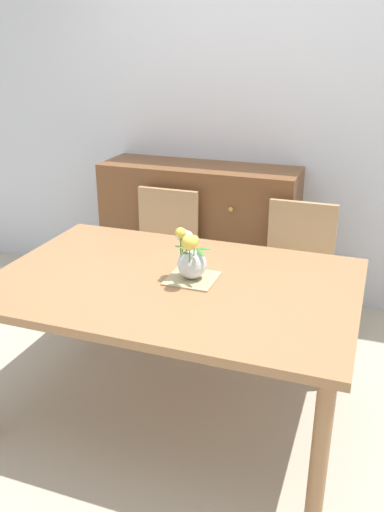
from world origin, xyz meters
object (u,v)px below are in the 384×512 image
Objects in this scene: chair_left at (162,248)px; chair_right at (297,266)px; dining_table at (174,294)px; dresser at (199,233)px; flower_vase at (190,255)px.

chair_left is 1.00× the size of chair_right.
dining_table is 1.04m from chair_left.
dresser is 1.42m from flower_vase.
flower_vase reaches higher than chair_left.
dining_table is 1.23× the size of dresser.
dresser is at bearing -106.27° from chair_left.
dining_table is 1.93× the size of chair_right.
flower_vase reaches higher than dining_table.
flower_vase reaches higher than chair_right.
chair_left and chair_right have the same top height.
chair_left is (-0.45, 0.92, -0.16)m from dining_table.
chair_right is 3.53× the size of flower_vase.
dresser is (-0.33, 1.33, -0.18)m from dining_table.
dresser reaches higher than chair_right.
chair_left is at bearing 120.39° from flower_vase.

